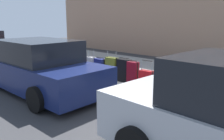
{
  "coord_description": "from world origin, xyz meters",
  "views": [
    {
      "loc": [
        -5.08,
        5.01,
        2.15
      ],
      "look_at": [
        -0.16,
        0.01,
        0.63
      ],
      "focal_mm": 36.78,
      "sensor_mm": 36.0,
      "label": 1
    }
  ],
  "objects": [
    {
      "name": "suitcase_olive_1",
      "position": [
        -3.01,
        -0.47,
        0.42
      ],
      "size": [
        0.41,
        0.26,
        0.61
      ],
      "color": "#59601E",
      "rests_on": "sidewalk_curb"
    },
    {
      "name": "suitcase_teal_4",
      "position": [
        -1.6,
        -0.59,
        0.43
      ],
      "size": [
        0.38,
        0.22,
        0.85
      ],
      "color": "#0F606B",
      "rests_on": "sidewalk_curb"
    },
    {
      "name": "suitcase_silver_3",
      "position": [
        -2.06,
        -0.52,
        0.45
      ],
      "size": [
        0.36,
        0.23,
        0.94
      ],
      "color": "#9EA0A8",
      "rests_on": "sidewalk_curb"
    },
    {
      "name": "bollard_post",
      "position": [
        3.52,
        -0.39,
        0.59
      ],
      "size": [
        0.11,
        0.11,
        0.9
      ],
      "primitive_type": "cylinder",
      "color": "#333338",
      "rests_on": "sidewalk_curb"
    },
    {
      "name": "suitcase_red_5",
      "position": [
        -1.11,
        -0.51,
        0.41
      ],
      "size": [
        0.43,
        0.22,
        0.86
      ],
      "color": "red",
      "rests_on": "sidewalk_curb"
    },
    {
      "name": "suitcase_maroon_6",
      "position": [
        -0.62,
        -0.46,
        0.52
      ],
      "size": [
        0.37,
        0.21,
        0.81
      ],
      "color": "maroon",
      "rests_on": "sidewalk_curb"
    },
    {
      "name": "ground_plane",
      "position": [
        0.0,
        0.0,
        0.0
      ],
      "size": [
        40.0,
        40.0,
        0.0
      ],
      "primitive_type": "plane",
      "color": "#333335"
    },
    {
      "name": "suitcase_navy_2",
      "position": [
        -2.52,
        -0.56,
        0.41
      ],
      "size": [
        0.4,
        0.24,
        0.6
      ],
      "color": "navy",
      "rests_on": "sidewalk_curb"
    },
    {
      "name": "fire_hydrant",
      "position": [
        2.92,
        -0.54,
        0.52
      ],
      "size": [
        0.39,
        0.21,
        0.72
      ],
      "color": "red",
      "rests_on": "sidewalk_curb"
    },
    {
      "name": "suitcase_black_7",
      "position": [
        -0.12,
        -0.6,
        0.52
      ],
      "size": [
        0.46,
        0.26,
        0.82
      ],
      "color": "black",
      "rests_on": "sidewalk_curb"
    },
    {
      "name": "suitcase_olive_8",
      "position": [
        0.42,
        -0.57,
        0.52
      ],
      "size": [
        0.46,
        0.24,
        1.01
      ],
      "color": "#59601E",
      "rests_on": "sidewalk_curb"
    },
    {
      "name": "parked_car_navy_1",
      "position": [
        1.32,
        1.69,
        0.75
      ],
      "size": [
        4.79,
        2.25,
        1.59
      ],
      "color": "#141E4C",
      "rests_on": "ground_plane"
    },
    {
      "name": "suitcase_teal_11",
      "position": [
        1.99,
        -0.56,
        0.41
      ],
      "size": [
        0.5,
        0.24,
        0.76
      ],
      "color": "#0F606B",
      "rests_on": "sidewalk_curb"
    },
    {
      "name": "sidewalk_curb",
      "position": [
        0.0,
        -2.5,
        0.07
      ],
      "size": [
        18.0,
        5.0,
        0.14
      ],
      "primitive_type": "cube",
      "color": "gray",
      "rests_on": "ground_plane"
    },
    {
      "name": "suitcase_silver_10",
      "position": [
        1.46,
        -0.52,
        0.48
      ],
      "size": [
        0.39,
        0.22,
        0.96
      ],
      "color": "#9EA0A8",
      "rests_on": "sidewalk_curb"
    },
    {
      "name": "suitcase_navy_9",
      "position": [
        0.96,
        -0.52,
        0.47
      ],
      "size": [
        0.44,
        0.26,
        0.72
      ],
      "color": "navy",
      "rests_on": "sidewalk_curb"
    }
  ]
}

